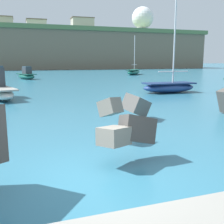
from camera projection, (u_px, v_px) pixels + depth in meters
ground_plane at (96, 178)px, 6.09m from camera, size 400.00×400.00×0.00m
breakwater_jetty at (162, 114)px, 8.16m from camera, size 32.58×7.63×2.58m
boat_near_left at (26, 75)px, 38.42m from camera, size 3.07×4.53×1.80m
boat_near_right at (134, 72)px, 50.32m from camera, size 5.07×5.85×7.13m
boat_far_centre at (169, 87)px, 22.23m from camera, size 4.54×1.89×7.27m
headland_bluff at (64, 50)px, 94.35m from camera, size 88.67×39.44×12.23m
radar_dome at (143, 20)px, 108.88m from camera, size 8.67×8.67×11.58m
station_building_west at (82, 25)px, 93.86m from camera, size 7.74×5.01×4.92m
station_building_central at (7, 24)px, 89.06m from camera, size 4.38×6.86×4.39m
station_building_east at (36, 26)px, 93.06m from camera, size 6.72×7.92×4.05m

